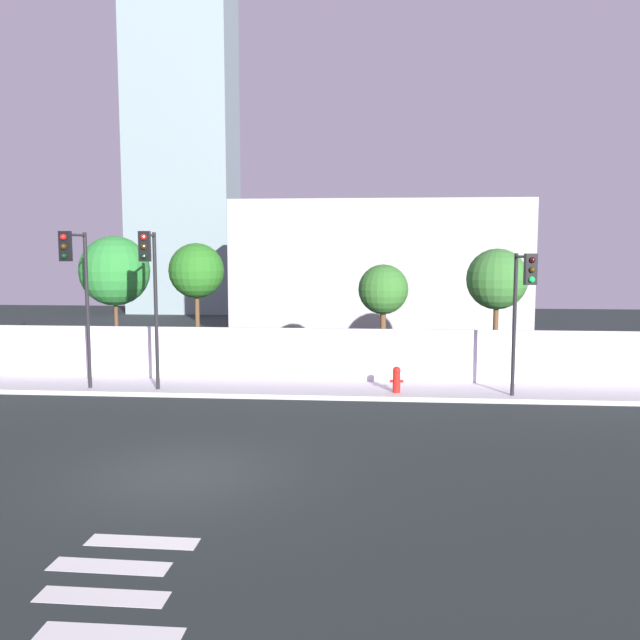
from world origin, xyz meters
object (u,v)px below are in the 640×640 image
at_px(roadside_tree_leftmost, 115,271).
at_px(traffic_light_left, 76,276).
at_px(traffic_light_center, 150,277).
at_px(fire_hydrant, 397,379).
at_px(traffic_light_right, 523,293).
at_px(roadside_tree_midright, 383,290).
at_px(roadside_tree_rightmost, 497,280).
at_px(roadside_tree_midleft, 196,271).

bearing_deg(roadside_tree_leftmost, traffic_light_left, -84.29).
relative_size(traffic_light_center, fire_hydrant, 6.04).
xyz_separation_m(traffic_light_right, roadside_tree_midright, (-4.08, 4.01, -0.19)).
height_order(traffic_light_center, traffic_light_right, traffic_light_center).
xyz_separation_m(roadside_tree_midright, roadside_tree_rightmost, (4.02, -0.00, 0.40)).
xyz_separation_m(roadside_tree_midleft, roadside_tree_rightmost, (10.89, -0.00, -0.27)).
xyz_separation_m(roadside_tree_leftmost, roadside_tree_rightmost, (13.99, 0.00, -0.26)).
bearing_deg(roadside_tree_rightmost, roadside_tree_midright, 180.00).
bearing_deg(roadside_tree_midright, traffic_light_right, -44.49).
height_order(traffic_light_center, roadside_tree_rightmost, traffic_light_center).
relative_size(traffic_light_center, roadside_tree_rightmost, 1.08).
xyz_separation_m(traffic_light_left, fire_hydrant, (9.97, 0.86, -3.24)).
height_order(traffic_light_left, roadside_tree_leftmost, traffic_light_left).
relative_size(roadside_tree_leftmost, roadside_tree_midleft, 1.05).
distance_m(traffic_light_right, fire_hydrant, 4.67).
bearing_deg(roadside_tree_rightmost, traffic_light_left, -163.22).
bearing_deg(traffic_light_center, roadside_tree_midright, 29.40).
xyz_separation_m(fire_hydrant, roadside_tree_midright, (-0.41, 3.24, 2.59)).
xyz_separation_m(roadside_tree_midleft, roadside_tree_midright, (6.87, 0.00, -0.67)).
distance_m(traffic_light_left, traffic_light_center, 2.35).
distance_m(traffic_light_center, traffic_light_right, 11.30).
bearing_deg(traffic_light_right, roadside_tree_leftmost, 164.08).
xyz_separation_m(traffic_light_right, roadside_tree_rightmost, (-0.06, 4.01, 0.22)).
distance_m(roadside_tree_midleft, roadside_tree_rightmost, 10.89).
bearing_deg(traffic_light_right, roadside_tree_midleft, 159.89).
relative_size(fire_hydrant, roadside_tree_leftmost, 0.16).
height_order(traffic_light_right, roadside_tree_rightmost, roadside_tree_rightmost).
relative_size(traffic_light_center, traffic_light_right, 1.15).
relative_size(roadside_tree_leftmost, roadside_tree_midright, 1.25).
relative_size(traffic_light_center, roadside_tree_leftmost, 0.98).
bearing_deg(roadside_tree_midleft, traffic_light_center, -94.87).
bearing_deg(traffic_light_right, traffic_light_center, -179.71).
distance_m(traffic_light_left, roadside_tree_midleft, 4.90).
xyz_separation_m(traffic_light_center, roadside_tree_leftmost, (-2.76, 4.07, 0.03)).
distance_m(traffic_light_right, roadside_tree_rightmost, 4.01).
xyz_separation_m(traffic_light_left, traffic_light_right, (13.64, 0.09, -0.46)).
bearing_deg(traffic_light_left, roadside_tree_rightmost, 16.78).
distance_m(traffic_light_right, roadside_tree_midright, 5.72).
height_order(traffic_light_right, roadside_tree_midleft, roadside_tree_midleft).
bearing_deg(roadside_tree_midleft, traffic_light_right, -20.11).
bearing_deg(roadside_tree_rightmost, roadside_tree_leftmost, 180.00).
bearing_deg(roadside_tree_midright, traffic_light_left, -156.81).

